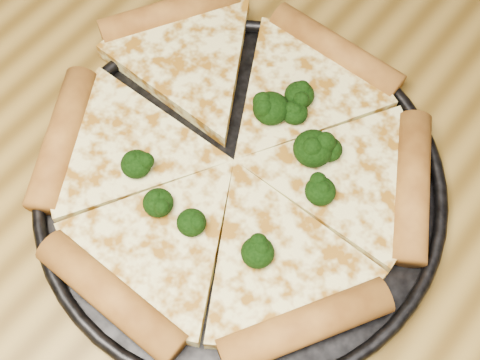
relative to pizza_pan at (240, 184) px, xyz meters
The scene contains 3 objects.
pizza_pan is the anchor object (origin of this frame).
pizza 0.02m from the pizza_pan, 146.97° to the left, with size 0.37×0.33×0.03m.
broccoli_florets 0.03m from the pizza_pan, 74.24° to the left, with size 0.16×0.18×0.03m.
Camera 1 is at (0.09, -0.07, 1.26)m, focal length 49.38 mm.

